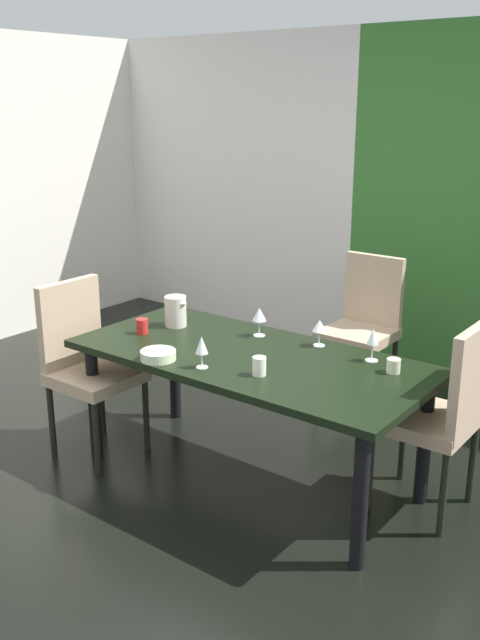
# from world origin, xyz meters

# --- Properties ---
(ground_plane) EXTENTS (5.92, 5.35, 0.02)m
(ground_plane) POSITION_xyz_m (0.00, 0.00, -0.01)
(ground_plane) COLOR black
(back_panel_interior) EXTENTS (2.54, 0.10, 2.51)m
(back_panel_interior) POSITION_xyz_m (-1.69, 2.62, 1.26)
(back_panel_interior) COLOR silver
(back_panel_interior) RESTS_ON ground_plane
(dining_table) EXTENTS (1.89, 0.88, 0.72)m
(dining_table) POSITION_xyz_m (0.24, 0.32, 0.64)
(dining_table) COLOR black
(dining_table) RESTS_ON ground_plane
(chair_right_far) EXTENTS (0.44, 0.44, 0.99)m
(chair_right_far) POSITION_xyz_m (1.18, 0.62, 0.56)
(chair_right_far) COLOR tan
(chair_right_far) RESTS_ON ground_plane
(chair_head_far) EXTENTS (0.44, 0.45, 0.99)m
(chair_head_far) POSITION_xyz_m (0.20, 1.67, 0.56)
(chair_head_far) COLOR tan
(chair_head_far) RESTS_ON ground_plane
(chair_left_near) EXTENTS (0.44, 0.44, 1.01)m
(chair_left_near) POSITION_xyz_m (-0.70, 0.02, 0.56)
(chair_left_near) COLOR tan
(chair_left_near) RESTS_ON ground_plane
(wine_glass_east) EXTENTS (0.08, 0.08, 0.16)m
(wine_glass_east) POSITION_xyz_m (0.10, 0.59, 0.84)
(wine_glass_east) COLOR silver
(wine_glass_east) RESTS_ON dining_table
(wine_glass_south) EXTENTS (0.08, 0.08, 0.14)m
(wine_glass_south) POSITION_xyz_m (0.46, 0.65, 0.83)
(wine_glass_south) COLOR silver
(wine_glass_south) RESTS_ON dining_table
(wine_glass_rear) EXTENTS (0.07, 0.07, 0.17)m
(wine_glass_rear) POSITION_xyz_m (0.79, 0.62, 0.84)
(wine_glass_rear) COLOR silver
(wine_glass_rear) RESTS_ON dining_table
(wine_glass_right) EXTENTS (0.06, 0.06, 0.16)m
(wine_glass_right) POSITION_xyz_m (0.17, 0.02, 0.83)
(wine_glass_right) COLOR silver
(wine_glass_right) RESTS_ON dining_table
(serving_bowl_front) EXTENTS (0.18, 0.18, 0.05)m
(serving_bowl_front) POSITION_xyz_m (-0.08, -0.02, 0.74)
(serving_bowl_front) COLOR beige
(serving_bowl_front) RESTS_ON dining_table
(cup_near_shelf) EXTENTS (0.07, 0.07, 0.09)m
(cup_near_shelf) POSITION_xyz_m (0.45, 0.12, 0.76)
(cup_near_shelf) COLOR white
(cup_near_shelf) RESTS_ON dining_table
(cup_corner) EXTENTS (0.07, 0.07, 0.09)m
(cup_corner) POSITION_xyz_m (-0.44, 0.23, 0.76)
(cup_corner) COLOR red
(cup_corner) RESTS_ON dining_table
(cup_west) EXTENTS (0.07, 0.07, 0.07)m
(cup_west) POSITION_xyz_m (0.95, 0.53, 0.75)
(cup_west) COLOR beige
(cup_west) RESTS_ON dining_table
(pitcher_near_window) EXTENTS (0.14, 0.13, 0.18)m
(pitcher_near_window) POSITION_xyz_m (-0.39, 0.45, 0.81)
(pitcher_near_window) COLOR beige
(pitcher_near_window) RESTS_ON dining_table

